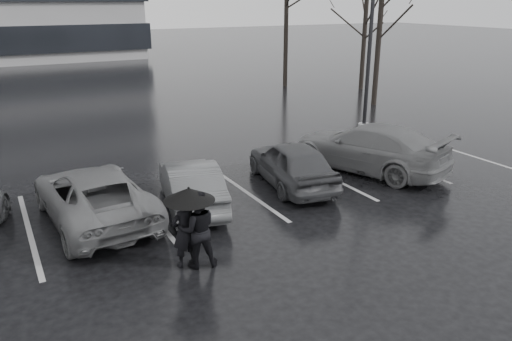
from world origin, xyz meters
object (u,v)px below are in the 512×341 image
Objects in this scene: tree_east at (380,23)px; tree_north at (286,14)px; pedestrian_right at (197,229)px; car_west_a at (191,184)px; car_east at (368,147)px; pedestrian_left at (184,231)px; car_main at (292,163)px; car_west_b at (94,195)px; tree_ne at (365,28)px; lamp_post at (371,27)px.

tree_east is 0.94× the size of tree_north.
tree_north is (13.13, 17.83, 3.45)m from pedestrian_right.
car_west_a is 15.67m from tree_east.
pedestrian_right is 0.19× the size of tree_north.
car_east is 0.63× the size of tree_east.
pedestrian_left is 0.95× the size of pedestrian_right.
car_main is 2.56× the size of pedestrian_left.
pedestrian_right is (0.22, -0.13, 0.04)m from pedestrian_left.
car_west_a is 2.40m from car_west_b.
tree_east is (14.13, 10.83, 3.20)m from pedestrian_right.
car_main is at bearing -158.53° from pedestrian_left.
tree_east is at bearing -81.87° from tree_north.
tree_ne is at bearing 57.99° from tree_east.
car_west_b is 0.67× the size of tree_ne.
car_west_a is at bearing -125.86° from pedestrian_left.
tree_east is at bearing -122.01° from tree_ne.
pedestrian_left is 22.44m from tree_north.
car_west_a is at bearing -155.43° from lamp_post.
pedestrian_left reaches higher than car_west_b.
pedestrian_right is at bearing -145.27° from lamp_post.
car_west_b is 8.35m from car_east.
car_east is 7.77m from pedestrian_left.
car_main is 0.46× the size of tree_north.
lamp_post is at bearing -158.22° from pedestrian_left.
car_west_b is at bearing -147.25° from tree_ne.
tree_east is at bearing -129.16° from pedestrian_right.
lamp_post is 10.92m from tree_north.
car_west_b is 3.09× the size of pedestrian_left.
car_east is 0.60× the size of tree_north.
tree_ne is at bearing 50.82° from lamp_post.
car_west_a is 0.44× the size of tree_north.
tree_north reaches higher than tree_east.
car_west_b is at bearing 7.05° from car_main.
tree_east is (9.97, 7.81, 3.34)m from car_main.
tree_north is (8.97, 14.81, 3.59)m from car_main.
pedestrian_right reaches higher than car_west_b.
car_main is at bearing -130.65° from pedestrian_right.
pedestrian_left is at bearing -143.31° from tree_east.
tree_ne is at bearing -40.60° from tree_north.
lamp_post is (11.80, 3.98, 3.42)m from car_west_b.
car_west_b is 3.33m from pedestrian_left.
lamp_post is at bearing -148.78° from car_east.
pedestrian_right reaches higher than car_east.
tree_ne reaches higher than pedestrian_left.
tree_north is (13.35, 17.70, 3.49)m from pedestrian_left.
tree_ne is (2.50, 4.00, -0.50)m from tree_east.
car_east is 6.40m from lamp_post.
pedestrian_right is 18.08m from tree_east.
pedestrian_right is 0.23× the size of tree_ne.
pedestrian_right is at bearing -142.53° from tree_east.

